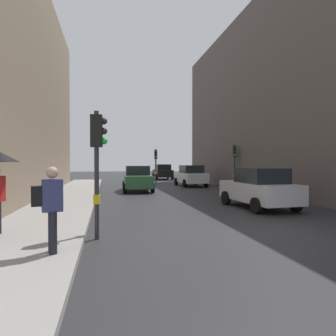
{
  "coord_description": "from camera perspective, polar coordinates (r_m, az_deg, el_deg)",
  "views": [
    {
      "loc": [
        -4.47,
        -7.96,
        2.02
      ],
      "look_at": [
        -1.44,
        7.33,
        1.72
      ],
      "focal_mm": 33.07,
      "sensor_mm": 36.0,
      "label": 1
    }
  ],
  "objects": [
    {
      "name": "ground_plane",
      "position": [
        9.35,
        18.05,
        -11.46
      ],
      "size": [
        120.0,
        120.0,
        0.0
      ],
      "primitive_type": "plane",
      "color": "#28282B"
    },
    {
      "name": "sidewalk_kerb",
      "position": [
        14.23,
        -19.24,
        -6.81
      ],
      "size": [
        2.84,
        40.0,
        0.16
      ],
      "primitive_type": "cube",
      "color": "gray",
      "rests_on": "ground"
    },
    {
      "name": "traffic_light_far_median",
      "position": [
        28.95,
        -2.26,
        1.53
      ],
      "size": [
        0.24,
        0.43,
        3.25
      ],
      "color": "#2D2D2D",
      "rests_on": "ground"
    },
    {
      "name": "traffic_light_near_left",
      "position": [
        8.28,
        -12.86,
        3.08
      ],
      "size": [
        0.44,
        0.26,
        3.35
      ],
      "color": "#2D2D2D",
      "rests_on": "ground"
    },
    {
      "name": "traffic_light_mid_street",
      "position": [
        23.2,
        12.16,
        1.73
      ],
      "size": [
        0.33,
        0.45,
        3.31
      ],
      "color": "#2D2D2D",
      "rests_on": "ground"
    },
    {
      "name": "car_silver_hatchback",
      "position": [
        14.16,
        16.41,
        -3.59
      ],
      "size": [
        2.23,
        4.31,
        1.76
      ],
      "color": "#BCBCC1",
      "rests_on": "ground"
    },
    {
      "name": "car_white_compact",
      "position": [
        26.22,
        4.2,
        -1.41
      ],
      "size": [
        2.16,
        4.27,
        1.76
      ],
      "color": "silver",
      "rests_on": "ground"
    },
    {
      "name": "car_green_estate",
      "position": [
        21.66,
        -5.64,
        -1.94
      ],
      "size": [
        2.13,
        4.26,
        1.76
      ],
      "color": "#2D6038",
      "rests_on": "ground"
    },
    {
      "name": "car_dark_suv",
      "position": [
        36.15,
        -1.01,
        -0.72
      ],
      "size": [
        2.03,
        4.21,
        1.76
      ],
      "color": "black",
      "rests_on": "ground"
    },
    {
      "name": "pedestrian_with_grey_backpack",
      "position": [
        6.8,
        -20.92,
        -6.24
      ],
      "size": [
        0.65,
        0.41,
        1.77
      ],
      "color": "black",
      "rests_on": "sidewalk_kerb"
    }
  ]
}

